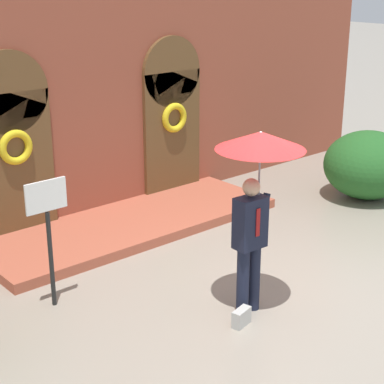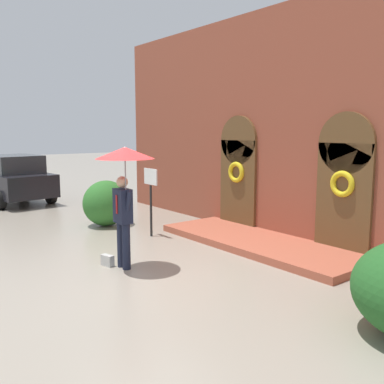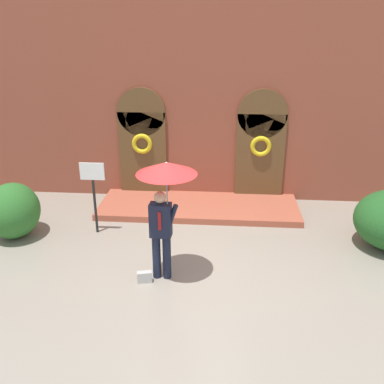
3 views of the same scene
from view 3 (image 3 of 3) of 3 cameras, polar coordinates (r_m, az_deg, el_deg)
name	(u,v)px [view 3 (image 3 of 3)]	position (r m, az deg, el deg)	size (l,w,h in m)	color
ground_plane	(189,273)	(8.66, -0.43, -10.69)	(80.00, 80.00, 0.00)	gray
building_facade	(202,101)	(11.60, 1.32, 12.06)	(14.00, 2.30, 5.60)	brown
person_with_umbrella	(165,186)	(7.66, -3.62, 0.82)	(1.10, 1.10, 2.36)	#191E33
handbag	(145,277)	(8.37, -6.35, -11.19)	(0.28, 0.12, 0.22)	#B7B7B2
sign_post	(93,186)	(9.96, -13.02, 0.76)	(0.56, 0.06, 1.72)	black
shrub_left	(13,211)	(10.56, -22.77, -2.31)	(1.18, 1.31, 1.28)	#2D6B28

